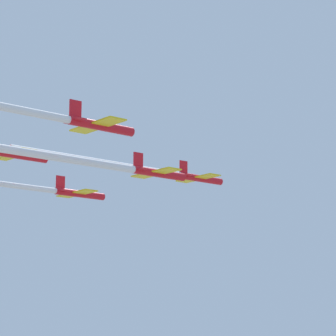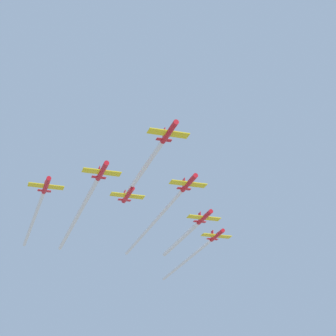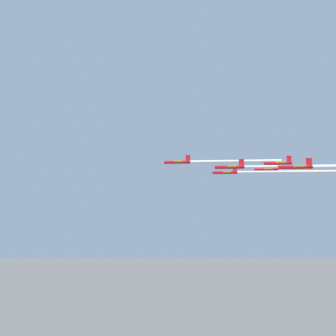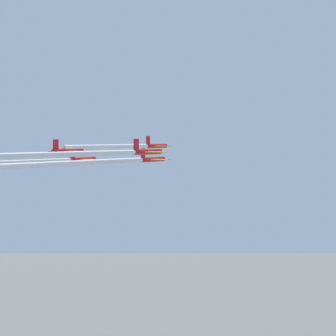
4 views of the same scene
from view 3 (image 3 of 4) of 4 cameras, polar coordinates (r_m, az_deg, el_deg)
The scene contains 9 objects.
jet_0 at distance 111.48m, azimuth 1.80°, elevation 1.05°, with size 7.82×7.73×2.99m.
jet_1 at distance 101.53m, azimuth 10.84°, elevation 0.18°, with size 7.82×7.73×2.99m.
jet_2 at distance 120.98m, azimuth 10.02°, elevation -0.76°, with size 7.82×7.73×2.99m.
jet_3 at distance 94.80m, azimuth 21.46°, elevation 0.18°, with size 7.82×7.73×2.99m.
jet_4 at distance 114.07m, azimuth 18.74°, elevation 0.82°, with size 7.82×7.73×2.99m.
jet_5 at distance 133.12m, azimuth 16.86°, elevation -0.21°, with size 7.82×7.73×2.99m.
smoke_trail_0 at distance 111.81m, azimuth 11.61°, elevation 1.13°, with size 22.85×21.01×1.03m.
smoke_trail_1 at distance 108.62m, azimuth 27.12°, elevation 0.33°, with size 39.66×36.35×0.84m.
smoke_trail_2 at distance 127.25m, azimuth 24.25°, elevation -0.58°, with size 40.96×37.57×1.02m.
Camera 3 is at (136.10, -117.63, 159.11)m, focal length 35.00 mm.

